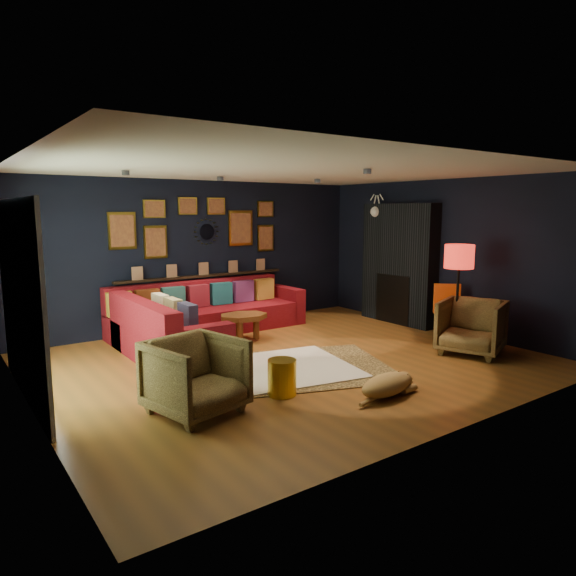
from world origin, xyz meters
TOP-DOWN VIEW (x-y plane):
  - floor at (0.00, 0.00)m, footprint 6.50×6.50m
  - room_walls at (0.00, 0.00)m, footprint 6.50×6.50m
  - sectional at (-0.61, 1.81)m, footprint 3.41×2.69m
  - ledge at (0.00, 2.68)m, footprint 3.20×0.12m
  - gallery_wall at (-0.01, 2.72)m, footprint 3.15×0.04m
  - sunburst_mirror at (0.10, 2.72)m, footprint 0.47×0.16m
  - fireplace at (3.09, 0.90)m, footprint 0.31×1.60m
  - deer_head at (3.14, 1.40)m, footprint 0.50×0.28m
  - sliding_door at (-3.22, 0.60)m, footprint 0.06×2.80m
  - ceiling_spots at (-0.00, 0.80)m, footprint 3.30×2.50m
  - shag_rug at (-0.52, -0.20)m, footprint 2.47×1.99m
  - leopard_rug at (-0.21, -0.30)m, footprint 3.01×2.57m
  - coffee_table at (0.06, 1.39)m, footprint 0.88×0.72m
  - pouf at (-1.17, 1.02)m, footprint 0.60×0.60m
  - armchair_left at (-1.87, -0.92)m, footprint 1.00×0.96m
  - armchair_right at (2.37, -1.20)m, footprint 1.05×1.08m
  - gold_stool at (-0.85, -1.00)m, footprint 0.33×0.33m
  - orange_chair at (2.80, -0.44)m, footprint 0.60×0.60m
  - floor_lamp at (2.50, -0.84)m, footprint 0.43×0.43m
  - dog at (0.08, -1.73)m, footprint 1.12×0.65m

SIDE VIEW (x-z plane):
  - floor at x=0.00m, z-range 0.00..0.00m
  - leopard_rug at x=-0.21m, z-range 0.00..0.01m
  - shag_rug at x=-0.52m, z-range 0.00..0.03m
  - dog at x=0.08m, z-range 0.01..0.35m
  - gold_stool at x=-0.85m, z-range 0.00..0.41m
  - pouf at x=-1.17m, z-range 0.03..0.42m
  - sectional at x=-0.61m, z-range -0.11..0.75m
  - coffee_table at x=0.06m, z-range 0.15..0.55m
  - armchair_left at x=-1.87m, z-range 0.00..0.87m
  - armchair_right at x=2.37m, z-range 0.00..0.87m
  - orange_chair at x=2.80m, z-range 0.08..0.97m
  - ledge at x=0.00m, z-range 0.90..0.94m
  - fireplace at x=3.09m, z-range -0.08..2.12m
  - sliding_door at x=-3.22m, z-range 0.00..2.20m
  - floor_lamp at x=2.50m, z-range 0.53..2.11m
  - room_walls at x=0.00m, z-range -1.66..4.84m
  - sunburst_mirror at x=0.10m, z-range 1.46..1.93m
  - gallery_wall at x=-0.01m, z-range 1.30..2.32m
  - deer_head at x=3.14m, z-range 1.83..2.28m
  - ceiling_spots at x=0.00m, z-range 2.53..2.59m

